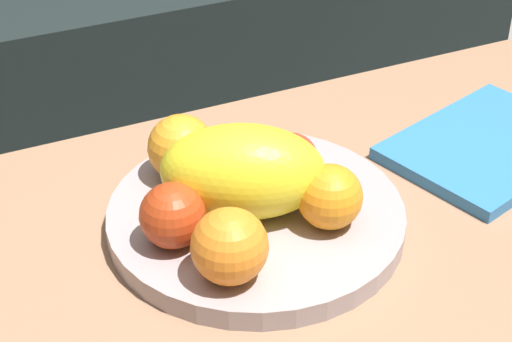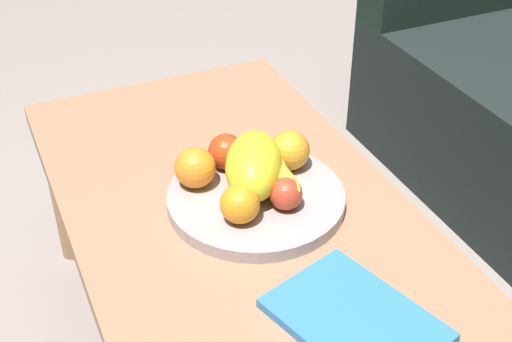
{
  "view_description": "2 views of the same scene",
  "coord_description": "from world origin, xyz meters",
  "px_view_note": "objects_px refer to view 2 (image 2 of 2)",
  "views": [
    {
      "loc": [
        -0.32,
        -0.65,
        1.02
      ],
      "look_at": [
        -0.01,
        0.04,
        0.51
      ],
      "focal_mm": 59.71,
      "sensor_mm": 36.0,
      "label": 1
    },
    {
      "loc": [
        0.93,
        -0.38,
        1.23
      ],
      "look_at": [
        -0.01,
        0.04,
        0.51
      ],
      "focal_mm": 49.01,
      "sensor_mm": 36.0,
      "label": 2
    }
  ],
  "objects_px": {
    "fruit_bowl": "(256,198)",
    "orange_left": "(290,150)",
    "banana_bunch": "(275,172)",
    "magazine": "(355,320)",
    "melon_large_front": "(254,166)",
    "apple_left": "(226,152)",
    "coffee_table": "(240,231)",
    "apple_front": "(286,194)",
    "orange_right": "(240,204)",
    "orange_front": "(195,168)"
  },
  "relations": [
    {
      "from": "magazine",
      "to": "orange_front",
      "type": "bearing_deg",
      "value": 178.07
    },
    {
      "from": "orange_left",
      "to": "apple_left",
      "type": "xyz_separation_m",
      "value": [
        -0.05,
        -0.11,
        -0.0
      ]
    },
    {
      "from": "orange_front",
      "to": "banana_bunch",
      "type": "distance_m",
      "value": 0.15
    },
    {
      "from": "apple_front",
      "to": "magazine",
      "type": "relative_size",
      "value": 0.24
    },
    {
      "from": "coffee_table",
      "to": "orange_front",
      "type": "relative_size",
      "value": 14.47
    },
    {
      "from": "coffee_table",
      "to": "apple_front",
      "type": "distance_m",
      "value": 0.13
    },
    {
      "from": "fruit_bowl",
      "to": "melon_large_front",
      "type": "distance_m",
      "value": 0.07
    },
    {
      "from": "orange_left",
      "to": "apple_front",
      "type": "xyz_separation_m",
      "value": [
        0.11,
        -0.06,
        -0.01
      ]
    },
    {
      "from": "orange_front",
      "to": "apple_front",
      "type": "xyz_separation_m",
      "value": [
        0.13,
        0.12,
        -0.01
      ]
    },
    {
      "from": "orange_right",
      "to": "banana_bunch",
      "type": "distance_m",
      "value": 0.12
    },
    {
      "from": "apple_front",
      "to": "fruit_bowl",
      "type": "bearing_deg",
      "value": -151.99
    },
    {
      "from": "orange_right",
      "to": "magazine",
      "type": "xyz_separation_m",
      "value": [
        0.27,
        0.07,
        -0.05
      ]
    },
    {
      "from": "banana_bunch",
      "to": "apple_left",
      "type": "bearing_deg",
      "value": -148.13
    },
    {
      "from": "orange_right",
      "to": "apple_front",
      "type": "xyz_separation_m",
      "value": [
        -0.0,
        0.09,
        -0.01
      ]
    },
    {
      "from": "banana_bunch",
      "to": "magazine",
      "type": "distance_m",
      "value": 0.34
    },
    {
      "from": "coffee_table",
      "to": "orange_left",
      "type": "relative_size",
      "value": 14.47
    },
    {
      "from": "fruit_bowl",
      "to": "melon_large_front",
      "type": "xyz_separation_m",
      "value": [
        -0.01,
        0.0,
        0.06
      ]
    },
    {
      "from": "coffee_table",
      "to": "fruit_bowl",
      "type": "bearing_deg",
      "value": 101.89
    },
    {
      "from": "orange_left",
      "to": "apple_front",
      "type": "height_order",
      "value": "orange_left"
    },
    {
      "from": "orange_left",
      "to": "orange_right",
      "type": "bearing_deg",
      "value": -53.69
    },
    {
      "from": "fruit_bowl",
      "to": "orange_front",
      "type": "xyz_separation_m",
      "value": [
        -0.07,
        -0.09,
        0.05
      ]
    },
    {
      "from": "coffee_table",
      "to": "banana_bunch",
      "type": "bearing_deg",
      "value": 100.6
    },
    {
      "from": "coffee_table",
      "to": "orange_left",
      "type": "xyz_separation_m",
      "value": [
        -0.06,
        0.13,
        0.11
      ]
    },
    {
      "from": "apple_front",
      "to": "orange_left",
      "type": "bearing_deg",
      "value": 150.61
    },
    {
      "from": "fruit_bowl",
      "to": "orange_front",
      "type": "height_order",
      "value": "orange_front"
    },
    {
      "from": "melon_large_front",
      "to": "magazine",
      "type": "bearing_deg",
      "value": 2.38
    },
    {
      "from": "apple_front",
      "to": "apple_left",
      "type": "xyz_separation_m",
      "value": [
        -0.16,
        -0.05,
        0.0
      ]
    },
    {
      "from": "apple_front",
      "to": "apple_left",
      "type": "bearing_deg",
      "value": -163.07
    },
    {
      "from": "orange_front",
      "to": "melon_large_front",
      "type": "bearing_deg",
      "value": 59.15
    },
    {
      "from": "orange_right",
      "to": "banana_bunch",
      "type": "bearing_deg",
      "value": 124.08
    },
    {
      "from": "orange_left",
      "to": "apple_left",
      "type": "relative_size",
      "value": 1.11
    },
    {
      "from": "fruit_bowl",
      "to": "melon_large_front",
      "type": "height_order",
      "value": "melon_large_front"
    },
    {
      "from": "apple_front",
      "to": "banana_bunch",
      "type": "xyz_separation_m",
      "value": [
        -0.07,
        0.01,
        0.0
      ]
    },
    {
      "from": "melon_large_front",
      "to": "orange_right",
      "type": "xyz_separation_m",
      "value": [
        0.07,
        -0.06,
        -0.02
      ]
    },
    {
      "from": "orange_left",
      "to": "magazine",
      "type": "distance_m",
      "value": 0.4
    },
    {
      "from": "apple_left",
      "to": "coffee_table",
      "type": "bearing_deg",
      "value": -9.2
    },
    {
      "from": "banana_bunch",
      "to": "magazine",
      "type": "relative_size",
      "value": 0.72
    },
    {
      "from": "banana_bunch",
      "to": "orange_front",
      "type": "bearing_deg",
      "value": -115.47
    },
    {
      "from": "coffee_table",
      "to": "orange_left",
      "type": "height_order",
      "value": "orange_left"
    },
    {
      "from": "fruit_bowl",
      "to": "orange_left",
      "type": "height_order",
      "value": "orange_left"
    },
    {
      "from": "orange_front",
      "to": "orange_right",
      "type": "relative_size",
      "value": 1.09
    },
    {
      "from": "magazine",
      "to": "orange_left",
      "type": "bearing_deg",
      "value": 151.62
    },
    {
      "from": "orange_front",
      "to": "orange_left",
      "type": "height_order",
      "value": "same"
    },
    {
      "from": "orange_front",
      "to": "apple_left",
      "type": "height_order",
      "value": "orange_front"
    },
    {
      "from": "melon_large_front",
      "to": "banana_bunch",
      "type": "height_order",
      "value": "melon_large_front"
    },
    {
      "from": "banana_bunch",
      "to": "magazine",
      "type": "xyz_separation_m",
      "value": [
        0.34,
        -0.03,
        -0.05
      ]
    },
    {
      "from": "orange_front",
      "to": "magazine",
      "type": "bearing_deg",
      "value": 15.05
    },
    {
      "from": "apple_left",
      "to": "fruit_bowl",
      "type": "bearing_deg",
      "value": 9.77
    },
    {
      "from": "fruit_bowl",
      "to": "apple_front",
      "type": "relative_size",
      "value": 5.5
    },
    {
      "from": "orange_front",
      "to": "orange_right",
      "type": "distance_m",
      "value": 0.13
    }
  ]
}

